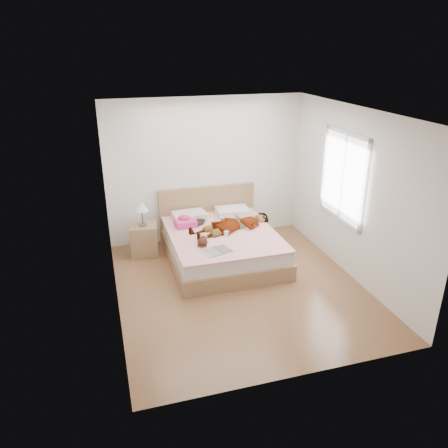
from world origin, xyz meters
name	(u,v)px	position (x,y,z in m)	size (l,w,h in m)	color
ground	(240,287)	(0.00, 0.00, 0.00)	(4.00, 4.00, 0.00)	#512C19
woman	(233,222)	(0.22, 1.08, 0.61)	(0.57, 1.52, 0.21)	white
hair	(194,220)	(-0.35, 1.53, 0.55)	(0.40, 0.49, 0.07)	black
phone	(198,213)	(-0.28, 1.48, 0.68)	(0.04, 0.09, 0.01)	silver
room_shell	(343,177)	(1.77, 0.30, 1.50)	(4.00, 4.00, 4.00)	white
bed	(221,243)	(0.00, 1.04, 0.28)	(1.80, 2.08, 1.00)	olive
towel	(185,222)	(-0.53, 1.40, 0.59)	(0.37, 0.31, 0.19)	#DD3C93
magazine	(218,251)	(-0.27, 0.28, 0.52)	(0.49, 0.39, 0.03)	silver
coffee_mug	(226,233)	(0.02, 0.79, 0.55)	(0.12, 0.09, 0.09)	silver
plush_toy	(203,241)	(-0.43, 0.55, 0.58)	(0.22, 0.27, 0.14)	black
nightstand	(144,238)	(-1.24, 1.53, 0.32)	(0.50, 0.45, 0.98)	brown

